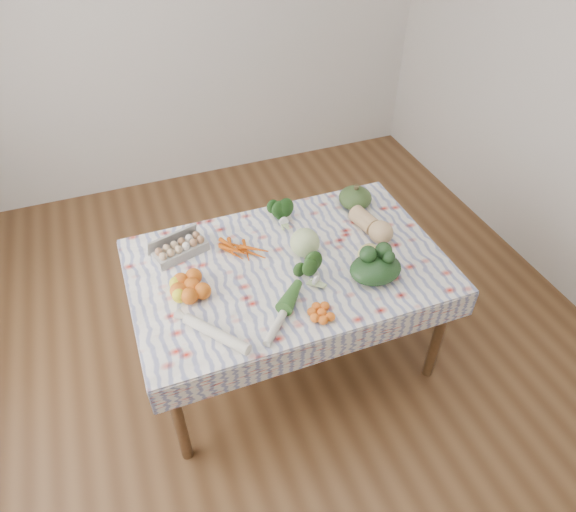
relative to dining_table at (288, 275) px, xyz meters
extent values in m
plane|color=#53351C|center=(0.00, 0.00, -0.68)|extent=(4.50, 4.50, 0.00)
cube|color=silver|center=(0.00, 2.25, 0.72)|extent=(4.00, 0.04, 2.80)
cube|color=brown|center=(0.00, 0.00, 0.05)|extent=(1.60, 1.00, 0.04)
cylinder|color=brown|center=(-0.74, -0.44, -0.32)|extent=(0.06, 0.06, 0.71)
cylinder|color=brown|center=(0.74, -0.44, -0.32)|extent=(0.06, 0.06, 0.71)
cylinder|color=brown|center=(-0.74, 0.44, -0.32)|extent=(0.06, 0.06, 0.71)
cylinder|color=brown|center=(0.74, 0.44, -0.32)|extent=(0.06, 0.06, 0.71)
cube|color=white|center=(0.00, 0.00, 0.08)|extent=(1.66, 1.06, 0.01)
cube|color=#A5A5A1|center=(-0.52, 0.27, 0.12)|extent=(0.32, 0.20, 0.08)
cube|color=#C74E09|center=(-0.20, 0.18, 0.10)|extent=(0.26, 0.24, 0.04)
ellipsoid|color=#193E14|center=(0.09, 0.36, 0.15)|extent=(0.15, 0.13, 0.13)
ellipsoid|color=#365024|center=(0.56, 0.34, 0.15)|extent=(0.23, 0.23, 0.13)
sphere|color=#B4CC87|center=(0.11, 0.05, 0.16)|extent=(0.18, 0.18, 0.16)
ellipsoid|color=tan|center=(0.54, 0.08, 0.15)|extent=(0.19, 0.31, 0.13)
cube|color=#D46015|center=(-0.52, -0.02, 0.13)|extent=(0.31, 0.31, 0.09)
ellipsoid|color=#244C19|center=(0.05, -0.16, 0.13)|extent=(0.18, 0.18, 0.10)
cube|color=orange|center=(0.02, -0.40, 0.11)|extent=(0.16, 0.16, 0.05)
sphere|color=tan|center=(0.40, -0.15, 0.15)|extent=(0.16, 0.16, 0.12)
ellipsoid|color=black|center=(0.38, -0.25, 0.14)|extent=(0.30, 0.25, 0.12)
cylinder|color=silver|center=(-0.48, -0.35, 0.11)|extent=(0.27, 0.33, 0.05)
cylinder|color=beige|center=(-0.16, -0.34, 0.11)|extent=(0.29, 0.31, 0.04)
camera|label=1|loc=(-0.71, -1.88, 1.94)|focal=32.00mm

